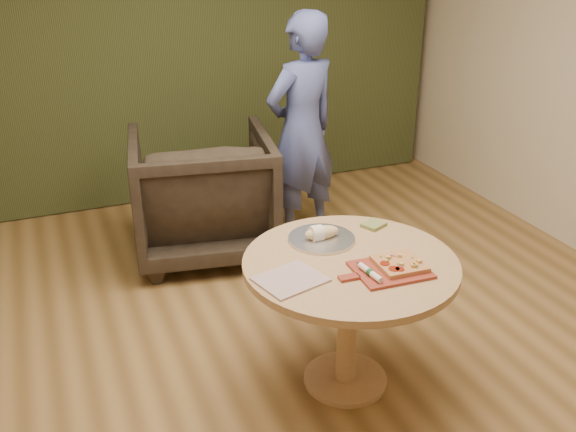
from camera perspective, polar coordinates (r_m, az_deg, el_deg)
The scene contains 12 objects.
room_shell at distance 2.97m, azimuth 2.69°, elevation 7.23°, with size 5.04×6.04×2.84m.
curtain at distance 5.67m, azimuth -9.98°, elevation 15.24°, with size 4.80×0.14×2.78m, color #2B3217.
pedestal_table at distance 3.29m, azimuth 5.49°, elevation -6.10°, with size 1.09×1.09×0.75m.
pizza_paddle at distance 3.14m, azimuth 8.93°, elevation -4.79°, with size 0.45×0.29×0.01m.
flatbread_pizza at distance 3.17m, azimuth 9.88°, elevation -4.20°, with size 0.23×0.23×0.04m.
cutlery_roll at distance 3.07m, azimuth 7.32°, elevation -5.00°, with size 0.05×0.20×0.03m.
newspaper at distance 3.04m, azimuth 0.21°, elevation -5.66°, with size 0.30×0.25×0.01m, color silver.
serving_tray at distance 3.41m, azimuth 2.99°, elevation -2.03°, with size 0.36×0.36×0.02m.
bread_roll at distance 3.39m, azimuth 2.87°, elevation -1.51°, with size 0.19×0.09×0.09m.
green_packet at distance 3.59m, azimuth 7.62°, elevation -0.77°, with size 0.12×0.10×0.02m, color #57642D.
armchair at distance 4.75m, azimuth -7.61°, elevation 2.47°, with size 1.00×0.94×1.03m, color black.
person_standing at distance 4.82m, azimuth 1.23°, elevation 7.57°, with size 0.64×0.42×1.75m, color #475393.
Camera 1 is at (-1.19, -2.57, 2.28)m, focal length 40.00 mm.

